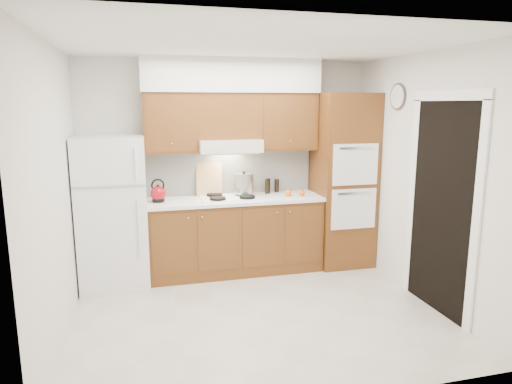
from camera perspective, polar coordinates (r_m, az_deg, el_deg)
floor at (r=4.76m, az=0.20°, el=-14.80°), size 3.60×3.60×0.00m
ceiling at (r=4.32m, az=0.22°, el=18.00°), size 3.60×3.60×0.00m
wall_back at (r=5.80m, az=-3.53°, el=3.33°), size 3.60×0.02×2.60m
wall_left at (r=4.28m, az=-23.80°, el=-0.35°), size 0.02×3.00×2.60m
wall_right at (r=5.11m, az=20.14°, el=1.62°), size 0.02×3.00×2.60m
fridge at (r=5.44m, az=-17.45°, el=-2.41°), size 0.75×0.72×1.72m
base_cabinets at (r=5.70m, az=-2.61°, el=-5.56°), size 2.11×0.60×0.90m
countertop at (r=5.57m, az=-2.63°, el=-0.95°), size 2.13×0.62×0.04m
backsplash at (r=5.81m, az=-3.25°, el=2.53°), size 2.11×0.03×0.56m
oven_cabinet at (r=5.97m, az=10.80°, el=1.43°), size 0.70×0.65×2.20m
upper_cab_left at (r=5.50m, az=-10.68°, el=8.49°), size 0.63×0.33×0.70m
upper_cab_right at (r=5.78m, az=3.78°, el=8.76°), size 0.73×0.33×0.70m
range_hood at (r=5.55m, az=-3.38°, el=5.83°), size 0.75×0.45×0.15m
upper_cab_over_hood at (r=5.59m, az=-3.54°, el=9.46°), size 0.75×0.33×0.55m
soffit at (r=5.59m, az=-3.05°, el=14.34°), size 2.13×0.36×0.40m
cooktop at (r=5.58m, az=-3.18°, el=-0.67°), size 0.74×0.50×0.01m
doorway at (r=4.87m, az=22.14°, el=-1.95°), size 0.02×0.90×2.10m
wall_clock at (r=5.51m, az=17.33°, el=11.31°), size 0.02×0.30×0.30m
kettle at (r=5.44m, az=-12.14°, el=-0.20°), size 0.19×0.19×0.18m
cutting_board at (r=5.70m, az=-5.87°, el=1.52°), size 0.33×0.16×0.41m
stock_pot at (r=5.66m, az=-1.52°, el=1.02°), size 0.26×0.26×0.24m
condiment_a at (r=5.82m, az=1.38°, el=0.66°), size 0.06×0.06×0.18m
condiment_b at (r=5.86m, az=1.51°, el=0.79°), size 0.07×0.07×0.19m
condiment_c at (r=5.93m, az=2.61°, el=0.81°), size 0.08×0.08×0.17m
orange_near at (r=5.71m, az=5.75°, el=-0.13°), size 0.08×0.08×0.07m
orange_far at (r=5.68m, az=4.03°, el=-0.11°), size 0.10×0.10×0.08m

